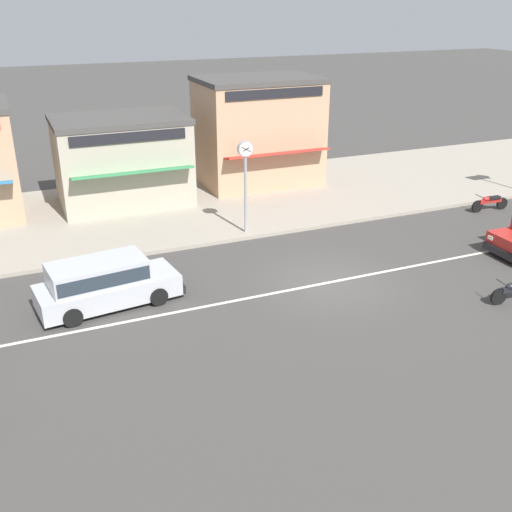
# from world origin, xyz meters

# --- Properties ---
(ground_plane) EXTENTS (160.00, 160.00, 0.00)m
(ground_plane) POSITION_xyz_m (0.00, 0.00, 0.00)
(ground_plane) COLOR #423F3D
(lane_centre_stripe) EXTENTS (50.40, 0.14, 0.01)m
(lane_centre_stripe) POSITION_xyz_m (0.00, 0.00, 0.00)
(lane_centre_stripe) COLOR silver
(lane_centre_stripe) RESTS_ON ground
(kerb_strip) EXTENTS (68.00, 10.00, 0.15)m
(kerb_strip) POSITION_xyz_m (0.00, 9.81, 0.07)
(kerb_strip) COLOR #9E9384
(kerb_strip) RESTS_ON ground
(minivan_silver_2) EXTENTS (4.72, 2.24, 1.56)m
(minivan_silver_2) POSITION_xyz_m (-7.50, 1.34, 0.84)
(minivan_silver_2) COLOR #B7BABF
(minivan_silver_2) RESTS_ON ground
(motorcycle_2) EXTENTS (1.95, 0.56, 0.80)m
(motorcycle_2) POSITION_xyz_m (10.63, 3.82, 0.42)
(motorcycle_2) COLOR black
(motorcycle_2) RESTS_ON ground
(street_clock) EXTENTS (0.63, 0.22, 3.83)m
(street_clock) POSITION_xyz_m (-1.00, 5.33, 2.98)
(street_clock) COLOR #9E9EA3
(street_clock) RESTS_ON kerb_strip
(shopfront_mid_block) EXTENTS (6.04, 4.97, 5.38)m
(shopfront_mid_block) POSITION_xyz_m (2.40, 12.01, 2.85)
(shopfront_mid_block) COLOR tan
(shopfront_mid_block) RESTS_ON kerb_strip
(shopfront_far_kios) EXTENTS (5.99, 4.95, 4.05)m
(shopfront_far_kios) POSITION_xyz_m (-4.80, 11.30, 2.18)
(shopfront_far_kios) COLOR #B2A893
(shopfront_far_kios) RESTS_ON kerb_strip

